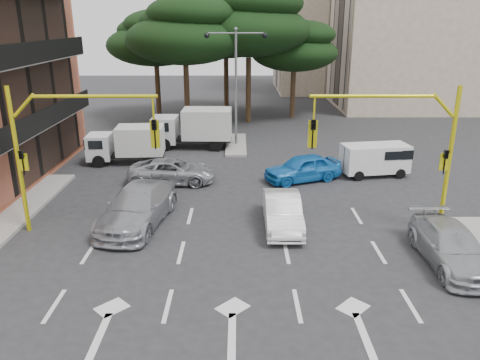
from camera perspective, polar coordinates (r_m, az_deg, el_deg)
The scene contains 20 objects.
ground at distance 17.94m, azimuth -0.77°, elevation -8.81°, with size 120.00×120.00×0.00m, color #28282B.
median_strip at distance 32.93m, azimuth -0.48°, elevation 4.36°, with size 1.40×6.00×0.15m, color gray.
apartment_beige_near at distance 51.80m, azimuth 23.58°, elevation 18.55°, with size 20.20×12.15×18.70m.
apartment_beige_far at distance 61.22m, azimuth 12.55°, elevation 18.49°, with size 16.20×12.15×16.70m.
pine_left_near at distance 38.07m, azimuth -6.70°, elevation 17.67°, with size 9.15×9.15×10.23m.
pine_center at distance 39.84m, azimuth 1.16°, elevation 18.83°, with size 9.98×9.98×11.16m.
pine_left_far at distance 42.46m, azimuth -10.25°, elevation 16.69°, with size 8.32×8.32×9.30m.
pine_right at distance 42.17m, azimuth 6.74°, elevation 15.89°, with size 7.49×7.49×8.37m.
pine_back at distance 44.85m, azimuth -1.67°, elevation 17.95°, with size 9.15×9.15×10.23m.
signal_mast_right at distance 19.56m, azimuth 19.67°, elevation 4.62°, with size 5.79×0.37×6.00m.
signal_mast_left at distance 19.70m, azimuth -21.02°, elevation 4.56°, with size 5.79×0.37×6.00m.
street_lamp_center at distance 32.01m, azimuth -0.50°, elevation 13.68°, with size 4.16×0.36×7.77m.
car_white_hatch at distance 19.82m, azimuth 5.21°, elevation -3.85°, with size 1.49×4.26×1.40m, color silver.
car_blue_compact at distance 25.68m, azimuth 7.64°, elevation 1.47°, with size 1.71×4.24×1.44m, color blue.
car_silver_wagon at distance 20.49m, azimuth -12.34°, elevation -3.12°, with size 2.27×5.59×1.62m, color #9E9FA5.
car_silver_cross_a at distance 25.40m, azimuth -8.26°, elevation 1.06°, with size 2.14×4.63×1.29m, color #ADAFB5.
car_silver_parked at distance 18.51m, azimuth 24.34°, elevation -7.35°, with size 1.92×4.71×1.37m, color #A2A5A9.
van_white at distance 27.34m, azimuth 16.10°, elevation 2.38°, with size 1.65×3.65×1.82m, color silver, non-canonical shape.
box_truck_a at distance 29.40m, azimuth -13.63°, elevation 4.19°, with size 1.95×4.64×2.28m, color silver, non-canonical shape.
box_truck_b at distance 32.30m, azimuth -5.75°, elevation 6.29°, with size 2.29×5.44×2.68m, color silver, non-canonical shape.
Camera 1 is at (0.20, -15.88, 8.34)m, focal length 35.00 mm.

